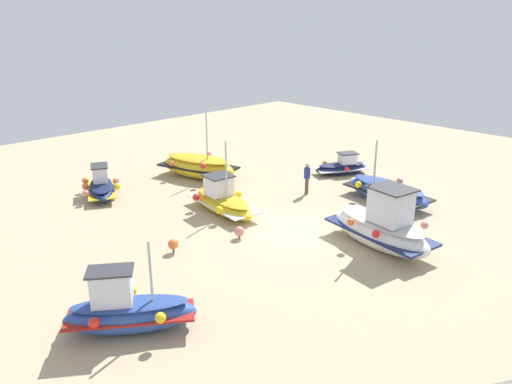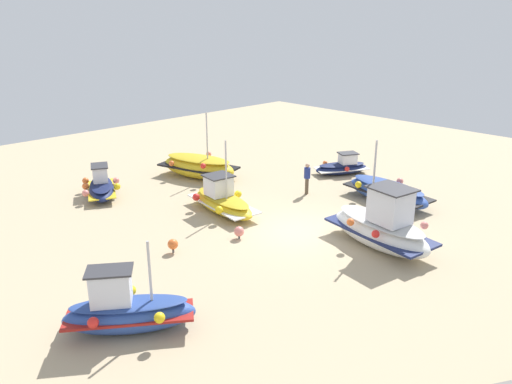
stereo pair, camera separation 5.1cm
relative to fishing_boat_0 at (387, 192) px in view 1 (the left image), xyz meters
name	(u,v)px [view 1 (the left image)]	position (x,y,z in m)	size (l,w,h in m)	color
ground_plane	(299,231)	(5.82, -0.62, -0.53)	(49.40, 49.40, 0.00)	tan
fishing_boat_0	(387,192)	(0.00, 0.00, 0.00)	(2.28, 4.80, 1.10)	#2D4C9E
fishing_boat_1	(198,166)	(4.17, -9.66, 0.13)	(3.07, 4.96, 3.79)	gold
fishing_boat_2	(222,201)	(6.68, -4.62, 0.02)	(2.17, 4.40, 3.51)	gold
fishing_boat_3	(101,187)	(9.66, -10.60, -0.04)	(2.62, 3.57, 1.53)	navy
fishing_boat_4	(128,311)	(14.80, 0.74, 0.13)	(3.84, 3.24, 2.84)	#2D4C9E
fishing_boat_5	(382,227)	(4.65, 2.65, 0.33)	(2.57, 4.90, 4.25)	white
fishing_boat_6	(342,167)	(-2.27, -4.42, -0.12)	(3.36, 2.52, 1.25)	navy
person_walking	(307,177)	(1.93, -3.52, 0.41)	(0.32, 0.32, 1.64)	brown
mooring_buoy_0	(239,231)	(8.14, -1.83, -0.22)	(0.42, 0.42, 0.53)	#3F3F42
mooring_buoy_1	(173,244)	(10.87, -2.62, -0.18)	(0.41, 0.41, 0.57)	#3F3F42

